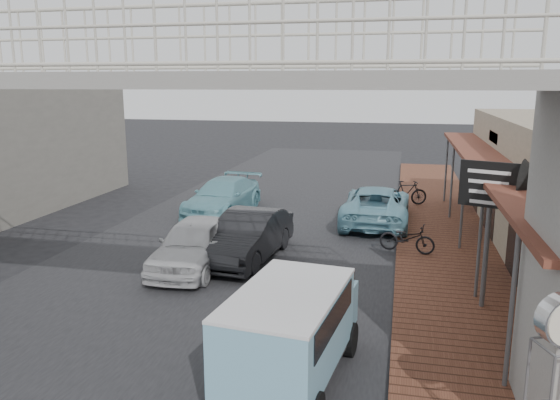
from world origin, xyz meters
The scene contains 12 objects.
ground centered at (0.00, 0.00, 0.00)m, with size 120.00×120.00×0.00m, color black.
road_strip centered at (0.00, 0.00, 0.01)m, with size 10.00×60.00×0.01m, color black.
sidewalk centered at (6.50, 3.00, 0.05)m, with size 3.00×40.00×0.10m, color brown.
footbridge centered at (0.00, -4.00, 3.18)m, with size 16.40×2.40×6.34m.
white_hatchback centered at (-0.50, 1.75, 0.70)m, with size 1.66×4.12×1.40m, color silver.
dark_sedan centered at (0.76, 2.79, 0.71)m, with size 1.50×4.30×1.42m, color black.
angkot_curb centered at (4.20, 7.85, 0.70)m, with size 2.31×5.02×1.40m, color #69A3B6.
angkot_far centered at (-1.79, 8.09, 0.69)m, with size 1.92×4.73×1.37m, color #68A7B4.
angkot_van centered at (3.35, -3.57, 1.12)m, with size 2.02×3.76×1.77m.
motorcycle_near centered at (5.30, 4.21, 0.53)m, with size 0.58×1.65×0.87m, color black.
motorcycle_far centered at (5.30, 10.84, 0.61)m, with size 0.48×1.71×1.03m, color black.
arrow_sign centered at (7.74, 0.09, 2.88)m, with size 2.08×1.40×3.44m.
Camera 1 is at (5.04, -11.95, 5.09)m, focal length 35.00 mm.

